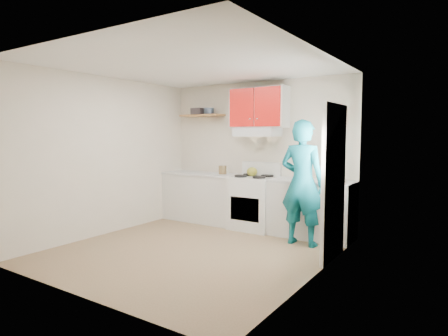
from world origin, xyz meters
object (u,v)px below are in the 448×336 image
Objects in this scene: stove at (254,203)px; crock at (223,170)px; person at (302,183)px; kettle at (252,172)px; tin at (209,111)px.

crock is (-0.71, 0.08, 0.53)m from stove.
person reaches higher than stove.
kettle is at bearing 136.32° from stove.
stove is 0.49× the size of person.
stove is at bearing -8.22° from tin.
stove is 5.22× the size of crock.
crock reaches higher than stove.
tin is 1.11× the size of crock.
person reaches higher than kettle.
stove is at bearing -20.85° from person.
kettle is (0.99, -0.07, -1.10)m from tin.
tin reaches higher than person.
person is (1.07, -0.46, 0.48)m from stove.
tin is (-1.08, 0.16, 1.64)m from stove.
kettle is (-0.09, 0.08, 0.54)m from stove.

